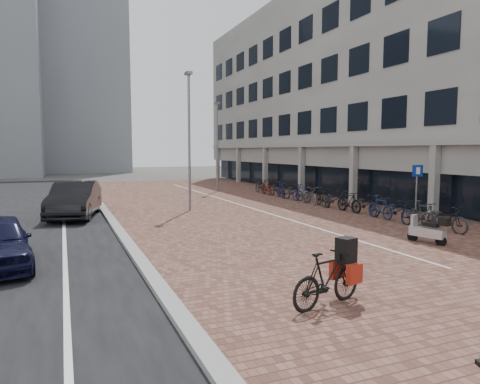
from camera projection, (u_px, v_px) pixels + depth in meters
name	position (u px, v px, depth m)	size (l,w,h in m)	color
ground	(315.00, 252.00, 13.18)	(140.00, 140.00, 0.00)	#474442
plaza_brick	(233.00, 204.00, 24.99)	(14.50, 42.00, 0.04)	brown
street_asphalt	(18.00, 215.00, 20.86)	(8.00, 50.00, 0.03)	black
curb	(103.00, 209.00, 22.32)	(0.35, 42.00, 0.14)	gray
lane_line	(63.00, 212.00, 21.61)	(0.12, 44.00, 0.00)	white
parking_line	(236.00, 203.00, 25.06)	(0.10, 30.00, 0.00)	white
office_building	(352.00, 77.00, 32.00)	(8.40, 40.00, 15.00)	#9D9D98
car_dark	(75.00, 200.00, 19.94)	(1.75, 5.02, 1.66)	black
hero_bike	(327.00, 278.00, 8.54)	(1.93, 0.98, 1.31)	black
scooter_front	(427.00, 230.00, 14.30)	(0.43, 1.37, 0.95)	#B7B8BD
parking_sign	(417.00, 183.00, 19.26)	(0.50, 0.13, 2.43)	slate
lamp_near	(189.00, 143.00, 21.90)	(0.12, 0.12, 6.86)	slate
lamp_far	(217.00, 148.00, 32.36)	(0.12, 0.12, 6.51)	gray
bike_row	(323.00, 197.00, 23.78)	(1.25, 18.12, 1.05)	black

